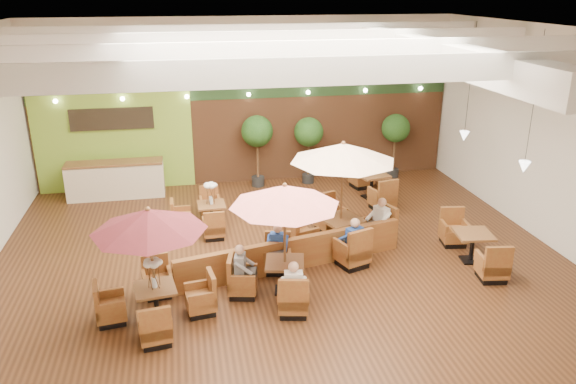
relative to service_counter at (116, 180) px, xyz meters
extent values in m
plane|color=#381E0F|center=(4.40, -5.10, -0.58)|extent=(14.00, 14.00, 0.00)
cube|color=silver|center=(4.40, 0.90, 2.17)|extent=(14.00, 0.04, 5.50)
cube|color=silver|center=(4.40, -11.10, 2.17)|extent=(14.00, 0.04, 5.50)
cube|color=silver|center=(11.40, -5.10, 2.17)|extent=(0.04, 12.00, 5.50)
cube|color=white|center=(4.40, -5.10, 4.92)|extent=(14.00, 12.00, 0.04)
cube|color=brown|center=(4.40, 0.84, 1.02)|extent=(13.90, 0.10, 3.20)
cube|color=#1E3819|center=(4.40, 0.83, 2.47)|extent=(13.90, 0.12, 0.35)
cube|color=#84AE32|center=(0.00, 0.78, 1.02)|extent=(5.00, 0.08, 3.20)
cube|color=black|center=(0.00, 0.70, 1.82)|extent=(2.60, 0.08, 0.70)
cube|color=white|center=(7.90, -5.10, 4.37)|extent=(0.60, 11.00, 0.60)
cube|color=white|center=(4.40, -9.10, 4.57)|extent=(13.60, 0.12, 0.45)
cube|color=white|center=(4.40, -6.40, 4.57)|extent=(13.60, 0.12, 0.45)
cube|color=white|center=(4.40, -3.80, 4.57)|extent=(13.60, 0.12, 0.45)
cube|color=white|center=(4.40, -1.10, 4.57)|extent=(13.60, 0.12, 0.45)
cylinder|color=black|center=(10.20, -6.10, 3.32)|extent=(0.01, 0.01, 3.20)
cone|color=white|center=(10.20, -6.10, 1.72)|extent=(0.28, 0.28, 0.28)
cylinder|color=black|center=(10.20, -3.10, 3.32)|extent=(0.01, 0.01, 3.20)
cone|color=white|center=(10.20, -3.10, 1.72)|extent=(0.28, 0.28, 0.28)
sphere|color=#FFEAC6|center=(-1.60, 0.60, 2.47)|extent=(0.14, 0.14, 0.14)
sphere|color=#FFEAC6|center=(0.40, 0.60, 2.47)|extent=(0.14, 0.14, 0.14)
sphere|color=#FFEAC6|center=(2.40, 0.60, 2.47)|extent=(0.14, 0.14, 0.14)
sphere|color=#FFEAC6|center=(4.40, 0.60, 2.47)|extent=(0.14, 0.14, 0.14)
sphere|color=#FFEAC6|center=(6.40, 0.60, 2.47)|extent=(0.14, 0.14, 0.14)
sphere|color=#FFEAC6|center=(8.40, 0.60, 2.47)|extent=(0.14, 0.14, 0.14)
sphere|color=#FFEAC6|center=(10.40, 0.60, 2.47)|extent=(0.14, 0.14, 0.14)
cube|color=beige|center=(0.00, 0.00, -0.03)|extent=(3.00, 0.70, 1.10)
cube|color=brown|center=(0.00, 0.00, 0.57)|extent=(3.00, 0.75, 0.06)
cube|color=brown|center=(4.58, -5.88, -0.18)|extent=(5.68, 1.51, 0.80)
cube|color=brown|center=(1.42, -7.40, 0.09)|extent=(0.90, 0.90, 0.06)
cylinder|color=black|center=(1.42, -7.40, -0.24)|extent=(0.09, 0.09, 0.62)
cube|color=black|center=(1.42, -7.40, -0.56)|extent=(0.48, 0.48, 0.04)
cube|color=brown|center=(1.42, -8.29, -0.30)|extent=(0.66, 0.66, 0.30)
cube|color=brown|center=(1.39, -8.53, -0.02)|extent=(0.59, 0.17, 0.66)
cube|color=brown|center=(1.16, -8.33, -0.11)|extent=(0.15, 0.52, 0.26)
cube|color=brown|center=(1.69, -8.26, -0.11)|extent=(0.15, 0.52, 0.26)
cube|color=black|center=(1.42, -8.29, -0.52)|extent=(0.58, 0.58, 0.13)
cube|color=brown|center=(1.42, -6.51, -0.30)|extent=(0.66, 0.66, 0.30)
cube|color=brown|center=(1.46, -6.27, -0.02)|extent=(0.59, 0.17, 0.66)
cube|color=brown|center=(1.69, -6.47, -0.11)|extent=(0.15, 0.52, 0.26)
cube|color=brown|center=(1.16, -6.55, -0.11)|extent=(0.15, 0.52, 0.26)
cube|color=black|center=(1.42, -6.51, -0.52)|extent=(0.58, 0.58, 0.13)
cube|color=brown|center=(0.53, -7.40, -0.30)|extent=(0.66, 0.66, 0.30)
cube|color=brown|center=(0.77, -7.43, -0.02)|extent=(0.17, 0.59, 0.66)
cube|color=brown|center=(0.49, -7.13, -0.11)|extent=(0.52, 0.15, 0.26)
cube|color=brown|center=(0.57, -7.67, -0.11)|extent=(0.52, 0.15, 0.26)
cube|color=black|center=(0.53, -7.40, -0.52)|extent=(0.58, 0.58, 0.13)
cube|color=brown|center=(2.32, -7.40, -0.30)|extent=(0.66, 0.66, 0.30)
cube|color=brown|center=(2.08, -7.37, -0.02)|extent=(0.17, 0.59, 0.66)
cube|color=brown|center=(2.36, -7.67, -0.11)|extent=(0.52, 0.15, 0.26)
cube|color=brown|center=(2.28, -7.13, -0.11)|extent=(0.52, 0.15, 0.26)
cube|color=black|center=(2.32, -7.40, -0.52)|extent=(0.58, 0.58, 0.13)
cylinder|color=brown|center=(1.42, -7.40, 0.59)|extent=(0.06, 0.06, 2.35)
cone|color=#50171D|center=(1.42, -7.40, 1.58)|extent=(2.25, 2.25, 0.45)
sphere|color=brown|center=(1.42, -7.40, 1.81)|extent=(0.10, 0.10, 0.10)
cylinder|color=silver|center=(1.42, -7.40, 0.23)|extent=(0.10, 0.10, 0.22)
cube|color=brown|center=(4.19, -6.87, 0.13)|extent=(0.99, 0.99, 0.06)
cylinder|color=black|center=(4.19, -6.87, -0.22)|extent=(0.10, 0.10, 0.65)
cube|color=black|center=(4.19, -6.87, -0.56)|extent=(0.53, 0.53, 0.04)
cube|color=brown|center=(4.19, -7.80, -0.29)|extent=(0.72, 0.72, 0.31)
cube|color=brown|center=(4.24, -8.05, 0.01)|extent=(0.62, 0.22, 0.69)
cube|color=brown|center=(3.91, -7.74, -0.09)|extent=(0.19, 0.55, 0.28)
cube|color=brown|center=(4.47, -7.86, -0.09)|extent=(0.19, 0.55, 0.28)
cube|color=black|center=(4.19, -7.80, -0.51)|extent=(0.64, 0.64, 0.14)
cube|color=brown|center=(4.19, -5.93, -0.29)|extent=(0.72, 0.72, 0.31)
cube|color=brown|center=(4.13, -5.68, 0.01)|extent=(0.62, 0.22, 0.69)
cube|color=brown|center=(4.47, -5.99, -0.09)|extent=(0.19, 0.55, 0.28)
cube|color=brown|center=(3.91, -5.87, -0.09)|extent=(0.19, 0.55, 0.28)
cube|color=black|center=(4.19, -5.93, -0.51)|extent=(0.64, 0.64, 0.14)
cube|color=brown|center=(3.25, -6.87, -0.29)|extent=(0.72, 0.72, 0.31)
cube|color=brown|center=(3.50, -6.81, 0.01)|extent=(0.22, 0.62, 0.69)
cube|color=brown|center=(3.31, -6.59, -0.09)|extent=(0.55, 0.19, 0.28)
cube|color=brown|center=(3.19, -7.15, -0.09)|extent=(0.55, 0.19, 0.28)
cube|color=black|center=(3.25, -6.87, -0.51)|extent=(0.64, 0.64, 0.14)
cylinder|color=brown|center=(4.19, -6.87, 0.65)|extent=(0.06, 0.06, 2.46)
cone|color=#E2706D|center=(4.19, -6.87, 1.70)|extent=(2.36, 2.36, 0.45)
sphere|color=brown|center=(4.19, -6.87, 1.93)|extent=(0.10, 0.10, 0.10)
cube|color=brown|center=(6.01, -4.95, 0.21)|extent=(1.19, 1.19, 0.07)
cylinder|color=black|center=(6.01, -4.95, -0.18)|extent=(0.11, 0.11, 0.73)
cube|color=black|center=(6.01, -4.95, -0.56)|extent=(0.63, 0.63, 0.04)
cube|color=brown|center=(6.01, -6.00, -0.25)|extent=(0.87, 0.87, 0.35)
cube|color=brown|center=(5.91, -6.27, 0.08)|extent=(0.68, 0.33, 0.77)
cube|color=brown|center=(5.71, -6.11, -0.03)|extent=(0.28, 0.60, 0.31)
cube|color=brown|center=(6.31, -5.89, -0.03)|extent=(0.28, 0.60, 0.31)
cube|color=black|center=(6.01, -6.00, -0.51)|extent=(0.77, 0.77, 0.15)
cube|color=brown|center=(6.01, -3.91, -0.25)|extent=(0.87, 0.87, 0.35)
cube|color=brown|center=(6.10, -3.64, 0.08)|extent=(0.68, 0.33, 0.77)
cube|color=brown|center=(6.31, -3.80, -0.03)|extent=(0.28, 0.60, 0.31)
cube|color=brown|center=(5.71, -4.01, -0.03)|extent=(0.28, 0.60, 0.31)
cube|color=black|center=(6.01, -3.91, -0.51)|extent=(0.77, 0.77, 0.15)
cube|color=brown|center=(4.96, -4.95, -0.25)|extent=(0.87, 0.87, 0.35)
cube|color=brown|center=(5.23, -5.05, 0.08)|extent=(0.33, 0.68, 0.77)
cube|color=brown|center=(4.85, -4.65, -0.03)|extent=(0.60, 0.28, 0.31)
cube|color=brown|center=(5.07, -5.25, -0.03)|extent=(0.60, 0.28, 0.31)
cube|color=black|center=(4.96, -4.95, -0.51)|extent=(0.77, 0.77, 0.15)
cube|color=brown|center=(7.05, -4.95, -0.25)|extent=(0.87, 0.87, 0.35)
cube|color=brown|center=(6.78, -4.86, 0.08)|extent=(0.33, 0.68, 0.77)
cube|color=brown|center=(7.16, -5.25, -0.03)|extent=(0.60, 0.28, 0.31)
cube|color=brown|center=(6.95, -4.65, -0.03)|extent=(0.60, 0.28, 0.31)
cube|color=black|center=(7.05, -4.95, -0.51)|extent=(0.77, 0.77, 0.15)
cylinder|color=brown|center=(6.01, -4.95, 0.79)|extent=(0.06, 0.06, 2.75)
cone|color=beige|center=(6.01, -4.95, 1.99)|extent=(2.64, 2.64, 0.45)
sphere|color=brown|center=(6.01, -4.95, 2.22)|extent=(0.10, 0.10, 0.10)
cube|color=brown|center=(2.84, -2.92, 0.06)|extent=(0.77, 0.77, 0.05)
cylinder|color=black|center=(2.84, -2.92, -0.25)|extent=(0.09, 0.09, 0.59)
cube|color=black|center=(2.84, -2.92, -0.57)|extent=(0.41, 0.41, 0.04)
cube|color=brown|center=(2.84, -3.76, -0.32)|extent=(0.56, 0.56, 0.28)
cube|color=brown|center=(2.84, -3.99, -0.05)|extent=(0.55, 0.10, 0.62)
cube|color=brown|center=(2.58, -3.77, -0.14)|extent=(0.08, 0.49, 0.25)
cube|color=brown|center=(3.10, -3.76, -0.14)|extent=(0.08, 0.49, 0.25)
cube|color=black|center=(2.84, -3.76, -0.52)|extent=(0.50, 0.50, 0.12)
cube|color=brown|center=(2.84, -2.07, -0.32)|extent=(0.56, 0.56, 0.28)
cube|color=brown|center=(2.84, -1.84, -0.05)|extent=(0.55, 0.10, 0.62)
cube|color=brown|center=(3.10, -2.07, -0.14)|extent=(0.08, 0.49, 0.25)
cube|color=brown|center=(2.58, -2.08, -0.14)|extent=(0.08, 0.49, 0.25)
cube|color=black|center=(2.84, -2.07, -0.52)|extent=(0.50, 0.50, 0.12)
cube|color=brown|center=(2.00, -2.92, -0.32)|extent=(0.56, 0.56, 0.28)
cube|color=brown|center=(2.23, -2.92, -0.05)|extent=(0.10, 0.55, 0.62)
cube|color=brown|center=(1.99, -2.66, -0.14)|extent=(0.49, 0.08, 0.25)
cube|color=brown|center=(2.00, -3.17, -0.14)|extent=(0.49, 0.08, 0.25)
cube|color=black|center=(2.00, -2.92, -0.52)|extent=(0.50, 0.50, 0.12)
cylinder|color=silver|center=(2.84, -2.92, 0.19)|extent=(0.10, 0.10, 0.22)
cube|color=brown|center=(8.97, -6.30, 0.14)|extent=(0.97, 0.97, 0.06)
cylinder|color=black|center=(8.97, -6.30, -0.21)|extent=(0.10, 0.10, 0.67)
cube|color=black|center=(8.97, -6.30, -0.56)|extent=(0.52, 0.52, 0.04)
cube|color=brown|center=(8.97, -7.26, -0.28)|extent=(0.71, 0.71, 0.32)
cube|color=brown|center=(9.01, -7.52, 0.02)|extent=(0.63, 0.19, 0.71)
cube|color=brown|center=(8.68, -7.22, -0.08)|extent=(0.16, 0.56, 0.28)
cube|color=brown|center=(9.26, -7.30, -0.08)|extent=(0.16, 0.56, 0.28)
cube|color=black|center=(8.97, -7.26, -0.51)|extent=(0.63, 0.63, 0.14)
cube|color=brown|center=(8.97, -5.34, -0.28)|extent=(0.71, 0.71, 0.32)
cube|color=brown|center=(8.93, -5.08, 0.02)|extent=(0.63, 0.19, 0.71)
cube|color=brown|center=(9.26, -5.39, -0.08)|extent=(0.16, 0.56, 0.28)
cube|color=brown|center=(8.68, -5.30, -0.08)|extent=(0.16, 0.56, 0.28)
cube|color=black|center=(8.97, -5.34, -0.51)|extent=(0.63, 0.63, 0.14)
cube|color=brown|center=(7.99, -1.62, 0.19)|extent=(1.08, 1.08, 0.06)
cylinder|color=black|center=(7.99, -1.62, -0.19)|extent=(0.11, 0.11, 0.70)
cube|color=black|center=(7.99, -1.62, -0.56)|extent=(0.57, 0.57, 0.04)
cube|color=brown|center=(7.99, -2.64, -0.26)|extent=(0.79, 0.79, 0.34)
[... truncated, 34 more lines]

